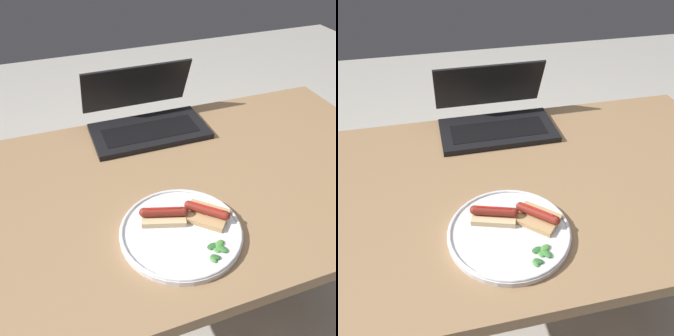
{
  "view_description": "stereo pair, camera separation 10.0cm",
  "coord_description": "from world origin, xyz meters",
  "views": [
    {
      "loc": [
        -0.34,
        -0.75,
        1.38
      ],
      "look_at": [
        -0.07,
        -0.0,
        0.77
      ],
      "focal_mm": 40.0,
      "sensor_mm": 36.0,
      "label": 1
    },
    {
      "loc": [
        -0.24,
        -0.78,
        1.38
      ],
      "look_at": [
        -0.07,
        -0.0,
        0.77
      ],
      "focal_mm": 40.0,
      "sensor_mm": 36.0,
      "label": 2
    }
  ],
  "objects": [
    {
      "name": "salad_pile",
      "position": [
        -0.04,
        -0.27,
        0.73
      ],
      "size": [
        0.06,
        0.06,
        0.01
      ],
      "color": "#387A33",
      "rests_on": "plate"
    },
    {
      "name": "desk",
      "position": [
        0.0,
        0.0,
        0.65
      ],
      "size": [
        1.36,
        0.8,
        0.71
      ],
      "color": "#93704C",
      "rests_on": "ground_plane"
    },
    {
      "name": "sausage_toast_middle",
      "position": [
        -0.02,
        -0.16,
        0.74
      ],
      "size": [
        0.12,
        0.12,
        0.04
      ],
      "rotation": [
        0.0,
        0.0,
        5.54
      ],
      "color": "tan",
      "rests_on": "plate"
    },
    {
      "name": "laptop",
      "position": [
        -0.03,
        0.31,
        0.75
      ],
      "size": [
        0.38,
        0.29,
        0.2
      ],
      "color": "black",
      "rests_on": "desk"
    },
    {
      "name": "sausage_toast_left",
      "position": [
        -0.13,
        -0.14,
        0.74
      ],
      "size": [
        0.12,
        0.09,
        0.04
      ],
      "rotation": [
        0.0,
        0.0,
        5.98
      ],
      "color": "#D6B784",
      "rests_on": "plate"
    },
    {
      "name": "plate",
      "position": [
        -0.1,
        -0.18,
        0.72
      ],
      "size": [
        0.29,
        0.29,
        0.02
      ],
      "color": "silver",
      "rests_on": "desk"
    },
    {
      "name": "ground_plane",
      "position": [
        0.0,
        0.0,
        0.0
      ],
      "size": [
        6.0,
        6.0,
        0.0
      ],
      "primitive_type": "plane",
      "color": "#B7B2A8"
    }
  ]
}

